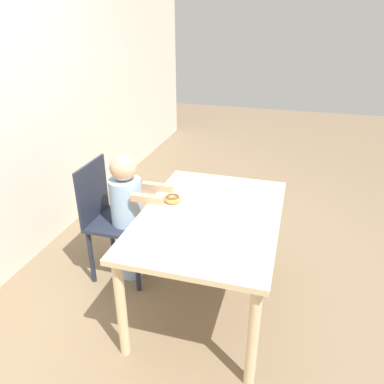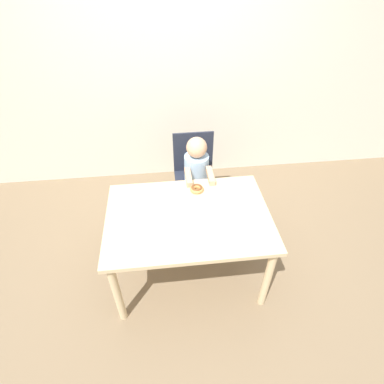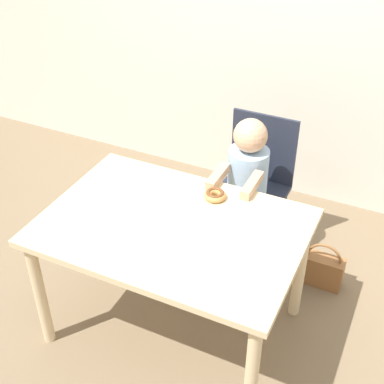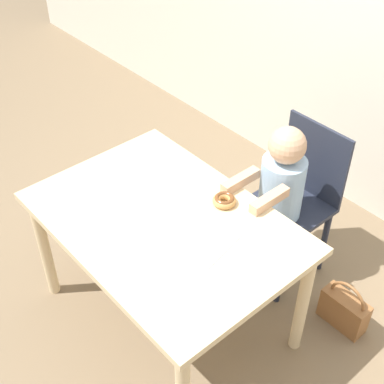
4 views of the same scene
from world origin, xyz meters
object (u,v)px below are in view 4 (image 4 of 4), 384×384
(child_figure, at_px, (278,206))
(chair, at_px, (293,201))
(donut, at_px, (224,200))
(handbag, at_px, (344,309))

(child_figure, bearing_deg, chair, 90.00)
(donut, relative_size, handbag, 0.37)
(child_figure, height_order, handbag, child_figure)
(chair, distance_m, handbag, 0.63)
(chair, relative_size, child_figure, 0.91)
(donut, distance_m, handbag, 0.91)
(child_figure, relative_size, donut, 8.90)
(chair, distance_m, child_figure, 0.13)
(chair, relative_size, donut, 8.09)
(child_figure, xyz_separation_m, donut, (-0.04, -0.36, 0.22))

